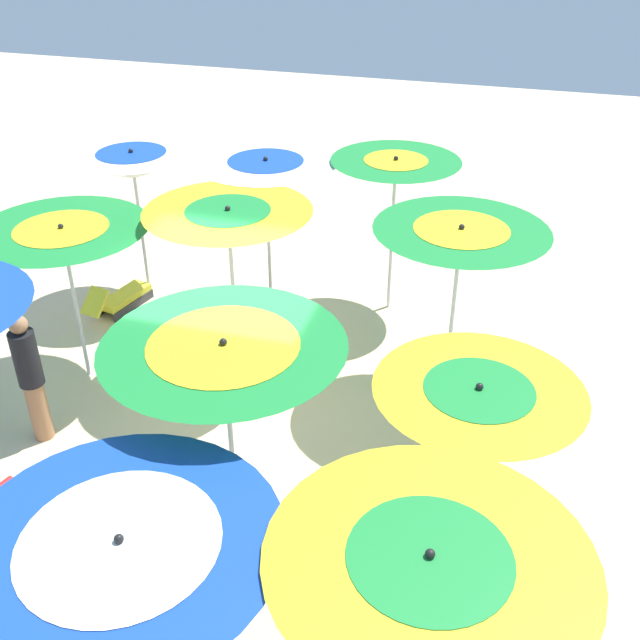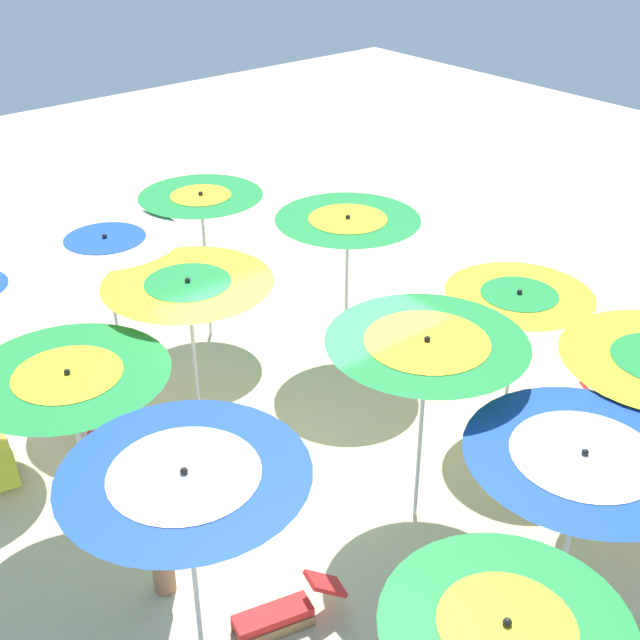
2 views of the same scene
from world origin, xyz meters
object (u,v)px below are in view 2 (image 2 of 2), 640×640
object	(u,v)px
beach_umbrella_4	(189,293)
beach_ball	(506,320)
lounger_0	(103,408)
lounger_5	(559,413)
beach_umbrella_1	(106,250)
lounger_4	(383,352)
beach_umbrella_10	(582,468)
beachgoer_0	(158,526)
beach_umbrella_7	(426,355)
beach_umbrella_8	(186,488)
beach_umbrella_0	(201,206)
beach_umbrella_5	(70,390)
beach_umbrella_6	(518,306)
beach_umbrella_3	(348,231)
lounger_2	(282,612)

from	to	relation	value
beach_umbrella_4	beach_ball	xyz separation A→B (m)	(5.65, -0.67, -2.13)
lounger_0	lounger_5	xyz separation A→B (m)	(4.86, -4.18, 0.01)
beach_ball	beach_umbrella_1	bearing A→B (deg)	156.43
beach_umbrella_1	lounger_4	world-z (taller)	beach_umbrella_1
lounger_5	beach_umbrella_1	bearing A→B (deg)	-18.09
beach_umbrella_10	beachgoer_0	xyz separation A→B (m)	(-3.01, 2.94, -1.07)
lounger_4	beach_ball	world-z (taller)	lounger_4
beach_umbrella_7	beach_umbrella_8	xyz separation A→B (m)	(-3.16, -0.17, -0.02)
beach_umbrella_0	lounger_4	distance (m)	3.62
beach_umbrella_0	beach_umbrella_1	bearing A→B (deg)	-166.45
beach_umbrella_0	lounger_5	distance (m)	6.12
beach_umbrella_1	beach_ball	size ratio (longest dim) A/B	9.61
beach_umbrella_5	beachgoer_0	world-z (taller)	beach_umbrella_5
beach_umbrella_10	lounger_0	size ratio (longest dim) A/B	1.77
beach_umbrella_0	beach_umbrella_10	xyz separation A→B (m)	(-0.44, -7.30, -0.30)
lounger_4	beach_umbrella_6	bearing A→B (deg)	131.18
beach_umbrella_5	beach_umbrella_6	xyz separation A→B (m)	(5.37, -1.76, -0.09)
lounger_0	beachgoer_0	bearing A→B (deg)	-165.72
beach_umbrella_1	beach_umbrella_5	size ratio (longest dim) A/B	1.08
beach_umbrella_5	beach_umbrella_8	size ratio (longest dim) A/B	0.92
beach_umbrella_3	lounger_4	world-z (taller)	beach_umbrella_3
beach_umbrella_4	beach_umbrella_8	world-z (taller)	beach_umbrella_8
beach_umbrella_6	beachgoer_0	world-z (taller)	beach_umbrella_6
beach_umbrella_8	beach_umbrella_6	bearing A→B (deg)	6.95
beach_umbrella_5	beach_ball	distance (m)	7.84
lounger_0	beachgoer_0	world-z (taller)	beachgoer_0
beach_umbrella_7	beach_ball	distance (m)	5.47
beach_umbrella_1	lounger_4	xyz separation A→B (m)	(3.43, -2.06, -2.03)
beach_umbrella_1	beach_umbrella_7	distance (m)	5.01
beach_umbrella_10	lounger_5	world-z (taller)	beach_umbrella_10
beach_umbrella_7	beach_ball	bearing A→B (deg)	27.07
beach_umbrella_8	beach_umbrella_10	bearing A→B (deg)	-30.01
beach_umbrella_3	beach_umbrella_7	size ratio (longest dim) A/B	0.97
beach_umbrella_7	beach_umbrella_10	size ratio (longest dim) A/B	1.10
beach_ball	beach_umbrella_6	bearing A→B (deg)	-141.25
beach_umbrella_5	beach_umbrella_10	size ratio (longest dim) A/B	1.00
beach_umbrella_6	lounger_4	size ratio (longest dim) A/B	1.86
beach_umbrella_3	beach_umbrella_10	bearing A→B (deg)	-107.38
beach_umbrella_8	lounger_5	world-z (taller)	beach_umbrella_8
lounger_2	beach_ball	distance (m)	7.22
beach_umbrella_5	beach_umbrella_3	bearing A→B (deg)	11.50
beach_umbrella_6	beach_umbrella_8	xyz separation A→B (m)	(-5.39, -0.66, 0.35)
beach_umbrella_10	lounger_4	world-z (taller)	beach_umbrella_10
lounger_5	beach_ball	distance (m)	2.80
beach_umbrella_4	beach_umbrella_5	xyz separation A→B (m)	(-1.96, -0.71, -0.24)
beach_umbrella_5	lounger_4	size ratio (longest dim) A/B	1.97
beach_umbrella_3	lounger_2	world-z (taller)	beach_umbrella_3
beach_umbrella_0	lounger_2	xyz separation A→B (m)	(-2.76, -5.57, -2.08)
beach_umbrella_10	beach_umbrella_0	bearing A→B (deg)	86.54
beachgoer_0	lounger_5	bearing A→B (deg)	-148.38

